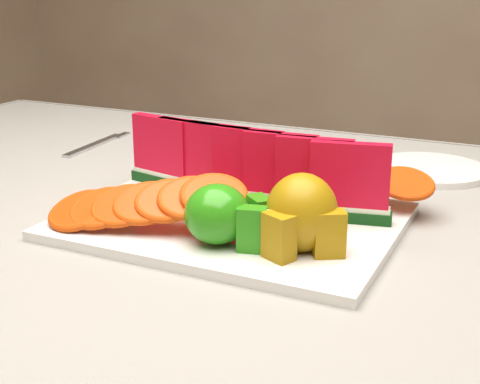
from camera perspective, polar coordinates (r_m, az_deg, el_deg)
name	(u,v)px	position (r m, az deg, el deg)	size (l,w,h in m)	color
table	(190,278)	(0.94, -4.31, -7.29)	(1.40, 0.90, 0.75)	#442E1B
tablecloth	(189,236)	(0.91, -4.40, -3.75)	(1.53, 1.03, 0.20)	slate
platter	(232,221)	(0.83, -0.67, -2.48)	(0.40, 0.30, 0.01)	silver
apple_cluster	(224,215)	(0.74, -1.41, -2.02)	(0.11, 0.09, 0.07)	#34841C
pear_cluster	(302,216)	(0.72, 5.31, -2.01)	(0.10, 0.10, 0.09)	#997112
side_plate	(429,169)	(1.09, 15.86, 1.86)	(0.21, 0.21, 0.01)	silver
fork	(97,144)	(1.24, -12.13, 4.02)	(0.03, 0.20, 0.00)	silver
watermelon_row	(248,167)	(0.87, 0.68, 2.11)	(0.39, 0.07, 0.10)	#0C3811
orange_fan_front	(146,203)	(0.79, -8.04, -0.91)	(0.26, 0.15, 0.06)	#EF3900
orange_fan_back	(299,176)	(0.92, 5.04, 1.36)	(0.38, 0.10, 0.05)	#EF3900
tangerine_segments	(236,205)	(0.83, -0.34, -1.09)	(0.20, 0.07, 0.02)	#FF5906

